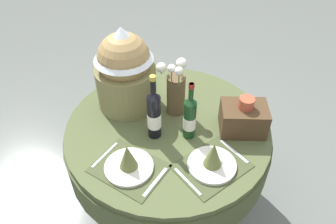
% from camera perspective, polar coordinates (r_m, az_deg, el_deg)
% --- Properties ---
extents(ground, '(8.00, 8.00, 0.00)m').
position_cam_1_polar(ground, '(2.41, -0.02, -14.80)').
color(ground, slate).
extents(dining_table, '(1.16, 1.16, 0.72)m').
position_cam_1_polar(dining_table, '(1.95, -0.03, -5.50)').
color(dining_table, '#4C5633').
rests_on(dining_table, ground).
extents(place_setting_left, '(0.43, 0.40, 0.16)m').
position_cam_1_polar(place_setting_left, '(1.62, -6.80, -8.57)').
color(place_setting_left, '#41492B').
rests_on(place_setting_left, dining_table).
extents(place_setting_right, '(0.43, 0.42, 0.16)m').
position_cam_1_polar(place_setting_right, '(1.63, 7.65, -8.20)').
color(place_setting_right, '#41492B').
rests_on(place_setting_right, dining_table).
extents(flower_vase, '(0.17, 0.15, 0.35)m').
position_cam_1_polar(flower_vase, '(1.84, 1.28, 3.83)').
color(flower_vase, brown).
rests_on(flower_vase, dining_table).
extents(wine_bottle_left, '(0.07, 0.07, 0.39)m').
position_cam_1_polar(wine_bottle_left, '(1.70, -2.41, -0.43)').
color(wine_bottle_left, black).
rests_on(wine_bottle_left, dining_table).
extents(wine_bottle_right, '(0.07, 0.07, 0.35)m').
position_cam_1_polar(wine_bottle_right, '(1.71, 3.74, -0.90)').
color(wine_bottle_right, '#143819').
rests_on(wine_bottle_right, dining_table).
extents(gift_tub_back_left, '(0.34, 0.34, 0.50)m').
position_cam_1_polar(gift_tub_back_left, '(1.85, -7.47, 7.79)').
color(gift_tub_back_left, olive).
rests_on(gift_tub_back_left, dining_table).
extents(woven_basket_side_right, '(0.24, 0.18, 0.22)m').
position_cam_1_polar(woven_basket_side_right, '(1.82, 12.81, -0.96)').
color(woven_basket_side_right, '#47331E').
rests_on(woven_basket_side_right, dining_table).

